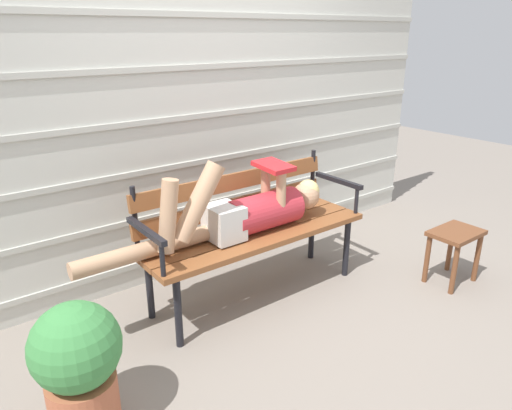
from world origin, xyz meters
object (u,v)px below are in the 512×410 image
potted_plant (78,365)px  reclining_person (245,212)px  park_bench (250,223)px  footstool (455,243)px

potted_plant → reclining_person: bearing=20.5°
reclining_person → potted_plant: (-1.24, -0.46, -0.28)m
park_bench → reclining_person: 0.17m
footstool → potted_plant: 2.57m
park_bench → footstool: (1.23, -0.78, -0.21)m
reclining_person → potted_plant: 1.35m
footstool → potted_plant: potted_plant is taller
footstool → reclining_person: bearing=151.7°
park_bench → potted_plant: (-1.33, -0.53, -0.16)m
park_bench → reclining_person: (-0.09, -0.07, 0.12)m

